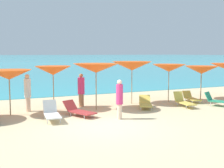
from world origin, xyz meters
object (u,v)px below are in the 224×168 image
object	(u,v)px
lounge_chair_6	(184,101)
beachgoer_0	(81,89)
lounge_chair_0	(79,110)
lounge_chair_2	(145,103)
lounge_chair_1	(217,100)
lounge_chair_4	(52,113)
umbrella_7	(169,68)
beachgoer_4	(28,92)
umbrella_6	(132,66)
umbrella_3	(9,75)
lounge_chair_7	(191,98)
umbrella_4	(53,71)
umbrella_5	(96,68)
umbrella_8	(201,70)
beachgoer_3	(120,98)

from	to	relation	value
lounge_chair_6	beachgoer_0	size ratio (longest dim) A/B	0.92
lounge_chair_0	lounge_chair_2	distance (m)	3.69
lounge_chair_1	lounge_chair_4	world-z (taller)	lounge_chair_4
umbrella_7	beachgoer_4	distance (m)	7.93
umbrella_6	umbrella_7	bearing A→B (deg)	-5.38
umbrella_3	lounge_chair_1	distance (m)	10.54
lounge_chair_1	lounge_chair_7	world-z (taller)	lounge_chair_1
lounge_chair_4	umbrella_3	bearing A→B (deg)	134.17
umbrella_4	umbrella_6	world-z (taller)	umbrella_6
umbrella_5	umbrella_8	size ratio (longest dim) A/B	1.17
lounge_chair_2	beachgoer_0	xyz separation A→B (m)	(-2.84, 1.78, 0.65)
lounge_chair_1	lounge_chair_6	bearing A→B (deg)	134.70
lounge_chair_1	lounge_chair_7	size ratio (longest dim) A/B	0.94
umbrella_4	lounge_chair_6	xyz separation A→B (m)	(6.42, -2.01, -1.66)
umbrella_3	lounge_chair_0	distance (m)	3.51
lounge_chair_1	lounge_chair_7	xyz separation A→B (m)	(-0.39, 1.58, -0.08)
lounge_chair_0	lounge_chair_7	world-z (taller)	lounge_chair_0
umbrella_8	beachgoer_4	distance (m)	10.19
beachgoer_4	beachgoer_3	bearing A→B (deg)	-28.40
lounge_chair_4	lounge_chair_6	world-z (taller)	lounge_chair_4
umbrella_4	lounge_chair_6	world-z (taller)	umbrella_4
umbrella_3	beachgoer_4	xyz separation A→B (m)	(0.85, 0.53, -0.87)
umbrella_4	umbrella_5	distance (m)	2.12
umbrella_5	umbrella_6	xyz separation A→B (m)	(2.39, 0.74, 0.04)
lounge_chair_0	lounge_chair_6	bearing A→B (deg)	-24.77
lounge_chair_6	beachgoer_4	xyz separation A→B (m)	(-7.66, 2.05, 0.68)
umbrella_3	umbrella_8	size ratio (longest dim) A/B	1.01
umbrella_3	beachgoer_0	size ratio (longest dim) A/B	1.18
umbrella_8	beachgoer_3	world-z (taller)	umbrella_8
beachgoer_0	lounge_chair_7	bearing A→B (deg)	68.83
umbrella_6	beachgoer_3	world-z (taller)	umbrella_6
umbrella_8	lounge_chair_0	distance (m)	8.49
beachgoer_0	beachgoer_4	size ratio (longest dim) A/B	0.96
umbrella_3	lounge_chair_4	size ratio (longest dim) A/B	1.27
lounge_chair_7	beachgoer_4	world-z (taller)	beachgoer_4
umbrella_7	lounge_chair_7	xyz separation A→B (m)	(1.12, -0.67, -1.71)
lounge_chair_1	beachgoer_0	xyz separation A→B (m)	(-6.62, 2.82, 0.59)
umbrella_6	lounge_chair_0	bearing A→B (deg)	-153.54
umbrella_4	lounge_chair_1	size ratio (longest dim) A/B	1.51
umbrella_5	beachgoer_4	distance (m)	3.48
beachgoer_3	umbrella_8	bearing A→B (deg)	73.77
umbrella_5	beachgoer_3	world-z (taller)	umbrella_5
lounge_chair_0	lounge_chair_6	size ratio (longest dim) A/B	1.10
lounge_chair_7	beachgoer_3	distance (m)	6.11
umbrella_5	lounge_chair_0	size ratio (longest dim) A/B	1.35
umbrella_7	lounge_chair_6	xyz separation A→B (m)	(-0.20, -1.66, -1.66)
umbrella_3	lounge_chair_6	xyz separation A→B (m)	(8.51, -1.52, -1.55)
lounge_chair_6	lounge_chair_7	xyz separation A→B (m)	(1.31, 0.99, -0.05)
umbrella_5	umbrella_7	xyz separation A→B (m)	(4.69, 0.52, -0.12)
lounge_chair_4	beachgoer_3	xyz separation A→B (m)	(2.69, -0.95, 0.58)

